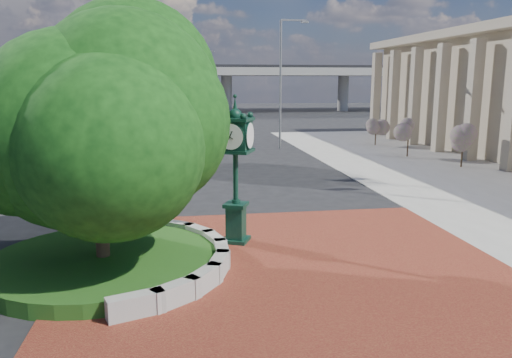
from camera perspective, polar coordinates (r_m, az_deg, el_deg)
The scene contains 14 objects.
ground at distance 14.50m, azimuth 3.25°, elevation -9.19°, with size 200.00×200.00×0.00m, color black.
plaza at distance 13.58m, azimuth 4.14°, elevation -10.55°, with size 12.00×12.00×0.04m, color maroon.
planter_wall at distance 14.12m, azimuth -7.67°, elevation -8.67°, with size 2.96×6.77×0.54m.
grass_bed at distance 14.31m, azimuth -17.00°, elevation -9.11°, with size 6.10×6.10×0.40m, color #234A15.
overpass at distance 83.35m, azimuth -7.05°, elevation 12.10°, with size 90.00×12.00×7.50m.
tree_planter at distance 13.53m, azimuth -17.85°, elevation 5.06°, with size 5.20×5.20×6.33m.
tree_street at distance 31.37m, azimuth -10.88°, elevation 7.66°, with size 4.40×4.40×5.45m.
post_clock at distance 15.35m, azimuth -2.35°, elevation 1.67°, with size 1.19×1.19×4.57m.
parked_car at distance 53.81m, azimuth -3.90°, elevation 6.61°, with size 1.91×4.74×1.61m, color #5E160D.
street_lamp_near at distance 37.58m, azimuth 3.16°, elevation 11.87°, with size 2.11×0.27×9.42m.
street_lamp_far at distance 58.61m, azimuth -6.34°, elevation 10.99°, with size 1.89×0.40×8.43m.
shrub_near at distance 31.71m, azimuth 22.58°, elevation 4.06°, with size 1.20×1.20×2.20m.
shrub_mid at distance 34.94m, azimuth 17.03°, elevation 5.01°, with size 1.20×1.20×2.20m.
shrub_far at distance 40.61m, azimuth 13.56°, elevation 5.98°, with size 1.20×1.20×2.20m.
Camera 1 is at (-2.86, -13.30, 5.03)m, focal length 35.00 mm.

